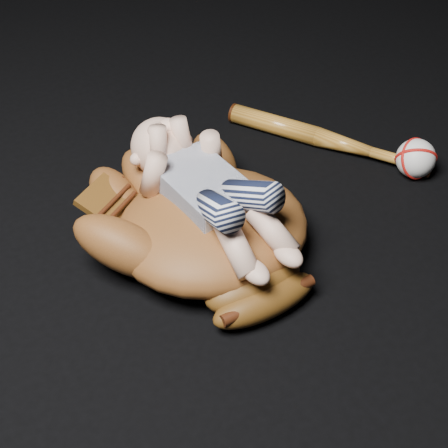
# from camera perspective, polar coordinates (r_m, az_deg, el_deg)

# --- Properties ---
(baseball_glove) EXTENTS (0.42, 0.48, 0.14)m
(baseball_glove) POSITION_cam_1_polar(r_m,az_deg,el_deg) (1.12, -1.03, 0.28)
(baseball_glove) COLOR #603314
(baseball_glove) RESTS_ON ground
(newborn_baby) EXTENTS (0.19, 0.39, 0.16)m
(newborn_baby) POSITION_cam_1_polar(r_m,az_deg,el_deg) (1.09, -0.87, 2.88)
(newborn_baby) COLOR #E4B093
(newborn_baby) RESTS_ON baseball_glove
(baseball_bat) EXTENTS (0.24, 0.40, 0.04)m
(baseball_bat) POSITION_cam_1_polar(r_m,az_deg,el_deg) (1.42, 8.65, 6.94)
(baseball_bat) COLOR #AA6C21
(baseball_bat) RESTS_ON ground
(baseball) EXTENTS (0.10, 0.10, 0.08)m
(baseball) POSITION_cam_1_polar(r_m,az_deg,el_deg) (1.37, 15.65, 5.27)
(baseball) COLOR white
(baseball) RESTS_ON ground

